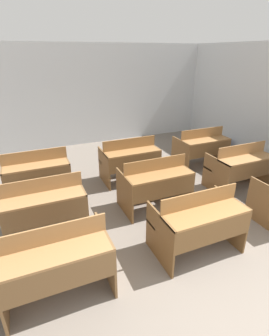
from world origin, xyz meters
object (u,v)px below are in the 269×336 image
(bench_second_left, at_px, (45,206))
(bench_second_right, at_px, (240,166))
(bench_second_center, at_px, (156,183))
(wastepaper_bin, at_px, (226,144))
(bench_third_right, at_px, (202,147))
(bench_third_center, at_px, (130,159))
(bench_third_left, at_px, (37,173))
(bench_front_center, at_px, (198,221))
(bench_front_left, at_px, (56,261))

(bench_second_left, bearing_deg, bench_second_right, -0.02)
(bench_second_center, distance_m, wastepaper_bin, 3.93)
(bench_third_right, xyz_separation_m, wastepaper_bin, (1.47, 0.73, -0.35))
(bench_second_center, distance_m, bench_second_right, 1.93)
(bench_third_center, bearing_deg, bench_third_left, 179.34)
(bench_third_left, height_order, bench_third_center, same)
(bench_second_right, xyz_separation_m, bench_third_center, (-1.91, 1.24, 0.00))
(bench_second_center, relative_size, bench_second_right, 1.00)
(bench_third_left, height_order, wastepaper_bin, bench_third_left)
(bench_third_center, relative_size, bench_third_right, 1.00)
(wastepaper_bin, bearing_deg, bench_third_right, -153.60)
(bench_second_right, bearing_deg, bench_third_left, 161.76)
(bench_front_center, distance_m, bench_third_right, 3.15)
(bench_third_left, relative_size, bench_third_right, 1.00)
(bench_third_left, relative_size, bench_third_center, 1.00)
(bench_front_center, distance_m, bench_second_left, 2.26)
(bench_second_center, distance_m, bench_third_right, 2.29)
(bench_front_left, xyz_separation_m, wastepaper_bin, (5.26, 3.22, -0.35))
(bench_second_center, bearing_deg, bench_second_left, -179.68)
(bench_front_center, height_order, bench_second_left, same)
(bench_front_center, height_order, bench_second_center, same)
(bench_second_center, height_order, bench_third_center, same)
(bench_third_center, bearing_deg, bench_front_left, -127.59)
(wastepaper_bin, bearing_deg, bench_second_center, -149.59)
(bench_second_left, height_order, bench_third_center, same)
(bench_front_left, relative_size, bench_third_left, 1.00)
(bench_second_left, height_order, wastepaper_bin, bench_second_left)
(bench_front_center, bearing_deg, bench_second_right, 32.85)
(bench_second_left, height_order, bench_third_left, same)
(bench_third_center, distance_m, wastepaper_bin, 3.47)
(bench_second_left, relative_size, bench_second_right, 1.00)
(bench_front_left, relative_size, wastepaper_bin, 4.07)
(wastepaper_bin, bearing_deg, bench_third_left, -172.03)
(bench_front_left, distance_m, wastepaper_bin, 6.18)
(bench_third_center, xyz_separation_m, wastepaper_bin, (3.36, 0.76, -0.35))
(bench_second_left, height_order, bench_second_center, same)
(bench_second_right, height_order, bench_third_center, same)
(bench_front_left, height_order, bench_third_right, same)
(bench_second_center, relative_size, bench_third_right, 1.00)
(bench_front_center, height_order, bench_third_left, same)
(bench_front_left, relative_size, bench_second_center, 1.00)
(bench_front_left, xyz_separation_m, bench_third_center, (1.90, 2.46, 0.00))
(bench_second_right, bearing_deg, bench_second_left, 179.98)
(bench_second_left, bearing_deg, bench_second_center, 0.32)
(bench_front_left, relative_size, bench_second_right, 1.00)
(bench_front_center, relative_size, wastepaper_bin, 4.07)
(bench_second_center, bearing_deg, bench_front_center, -89.54)
(bench_second_left, bearing_deg, wastepaper_bin, 20.76)
(wastepaper_bin, bearing_deg, bench_second_right, -126.04)
(bench_front_left, bearing_deg, bench_third_center, 52.41)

